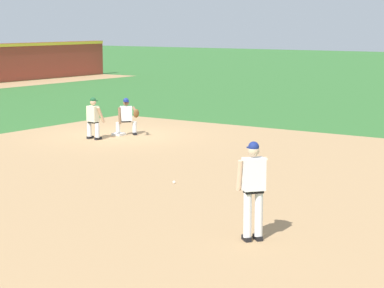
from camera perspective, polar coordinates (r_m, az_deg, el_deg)
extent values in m
plane|color=#336B2D|center=(26.86, -5.60, 0.66)|extent=(160.00, 160.00, 0.00)
cube|color=tan|center=(20.30, -2.12, -2.08)|extent=(18.00, 18.00, 0.01)
cube|color=white|center=(26.86, -5.60, 0.75)|extent=(0.38, 0.38, 0.09)
sphere|color=white|center=(18.75, -1.37, -2.93)|extent=(0.07, 0.07, 0.07)
cube|color=black|center=(13.96, 4.17, -7.19)|extent=(0.25, 0.27, 0.09)
cylinder|color=white|center=(13.80, 4.25, -5.42)|extent=(0.15, 0.15, 0.84)
cube|color=black|center=(14.03, 5.02, -7.11)|extent=(0.25, 0.27, 0.09)
cylinder|color=white|center=(13.88, 5.11, -5.35)|extent=(0.15, 0.15, 0.84)
cube|color=black|center=(13.73, 4.70, -3.61)|extent=(0.39, 0.37, 0.06)
cube|color=white|center=(13.67, 4.72, -2.30)|extent=(0.46, 0.44, 0.60)
sphere|color=#DBB28E|center=(13.61, 4.71, -0.51)|extent=(0.21, 0.21, 0.21)
sphere|color=navy|center=(13.59, 4.72, -0.22)|extent=(0.20, 0.20, 0.20)
cube|color=navy|center=(13.68, 4.58, -0.26)|extent=(0.20, 0.19, 0.02)
cylinder|color=#DBB28E|center=(13.65, 3.63, -2.41)|extent=(0.19, 0.20, 0.59)
cylinder|color=#DBB28E|center=(14.01, 5.25, -1.63)|extent=(0.40, 0.46, 0.41)
ellipsoid|color=brown|center=(14.12, 5.12, -2.24)|extent=(0.34, 0.36, 0.34)
cube|color=black|center=(26.91, -4.38, 0.79)|extent=(0.25, 0.27, 0.09)
cylinder|color=white|center=(26.91, -4.40, 1.30)|extent=(0.15, 0.15, 0.40)
cube|color=black|center=(26.81, -5.64, 0.74)|extent=(0.25, 0.27, 0.09)
cylinder|color=white|center=(26.81, -5.66, 1.25)|extent=(0.15, 0.15, 0.40)
cube|color=black|center=(26.83, -5.04, 1.74)|extent=(0.39, 0.37, 0.06)
cube|color=white|center=(26.80, -5.05, 2.33)|extent=(0.46, 0.44, 0.52)
sphere|color=brown|center=(26.74, -5.05, 3.16)|extent=(0.21, 0.21, 0.21)
sphere|color=navy|center=(26.73, -5.05, 3.30)|extent=(0.20, 0.20, 0.20)
cube|color=navy|center=(26.64, -5.02, 3.23)|extent=(0.20, 0.19, 0.02)
cylinder|color=brown|center=(26.42, -4.36, 2.56)|extent=(0.45, 0.50, 0.24)
cylinder|color=brown|center=(26.67, -5.54, 2.16)|extent=(0.22, 0.24, 0.58)
ellipsoid|color=brown|center=(26.22, -4.28, 2.34)|extent=(0.29, 0.30, 0.35)
cube|color=black|center=(26.20, -7.75, 0.50)|extent=(0.27, 0.13, 0.09)
cylinder|color=white|center=(26.13, -7.83, 1.11)|extent=(0.15, 0.15, 0.50)
cube|color=black|center=(25.91, -7.15, 0.41)|extent=(0.27, 0.13, 0.09)
cylinder|color=white|center=(25.84, -7.23, 1.03)|extent=(0.15, 0.15, 0.50)
cube|color=black|center=(25.95, -7.55, 1.66)|extent=(0.23, 0.36, 0.06)
cube|color=beige|center=(25.91, -7.56, 2.29)|extent=(0.28, 0.42, 0.54)
sphere|color=tan|center=(25.88, -7.55, 3.18)|extent=(0.21, 0.21, 0.21)
sphere|color=#194C28|center=(25.87, -7.55, 3.33)|extent=(0.20, 0.20, 0.20)
cube|color=#194C28|center=(25.93, -7.40, 3.29)|extent=(0.13, 0.18, 0.02)
cylinder|color=tan|center=(26.20, -7.69, 2.29)|extent=(0.33, 0.12, 0.56)
cylinder|color=tan|center=(25.83, -6.94, 2.21)|extent=(0.33, 0.12, 0.56)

